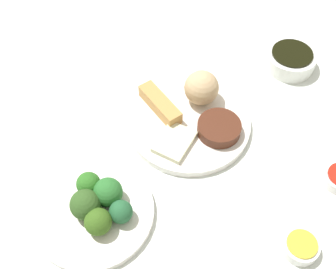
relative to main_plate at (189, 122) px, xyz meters
name	(u,v)px	position (x,y,z in m)	size (l,w,h in m)	color
tabletop	(212,117)	(-0.06, 0.01, -0.02)	(2.20, 2.20, 0.02)	white
main_plate	(189,122)	(0.00, 0.00, 0.00)	(0.25, 0.25, 0.02)	white
rice_scoop	(203,87)	(-0.06, -0.02, 0.04)	(0.07, 0.07, 0.07)	tan
spring_roll	(160,104)	(0.02, -0.06, 0.02)	(0.11, 0.03, 0.03)	tan
crab_rangoon_wonton	(174,142)	(0.06, 0.02, 0.01)	(0.08, 0.06, 0.01)	beige
stir_fry_heap	(219,128)	(-0.02, 0.06, 0.02)	(0.09, 0.09, 0.02)	#4D2516
broccoli_plate	(93,212)	(0.26, 0.03, 0.00)	(0.22, 0.22, 0.01)	white
broccoli_floret_0	(121,212)	(0.23, 0.07, 0.03)	(0.04, 0.04, 0.04)	#255F37
broccoli_floret_1	(85,205)	(0.27, 0.03, 0.03)	(0.05, 0.05, 0.05)	#315623
broccoli_floret_2	(108,192)	(0.23, 0.03, 0.03)	(0.05, 0.05, 0.05)	#2C702F
broccoli_floret_4	(98,222)	(0.27, 0.06, 0.03)	(0.05, 0.05, 0.05)	#3A611D
broccoli_floret_5	(89,184)	(0.24, -0.01, 0.03)	(0.04, 0.04, 0.04)	#2F6F23
soy_sauce_bowl	(290,60)	(-0.29, 0.03, 0.01)	(0.11, 0.11, 0.04)	white
soy_sauce_bowl_liquid	(293,53)	(-0.29, 0.03, 0.03)	(0.09, 0.09, 0.00)	black
sauce_ramekin_hot_mustard	(300,247)	(0.05, 0.32, 0.00)	(0.06, 0.06, 0.02)	white
sauce_ramekin_hot_mustard_liquid	(302,244)	(0.05, 0.32, 0.02)	(0.05, 0.05, 0.00)	yellow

